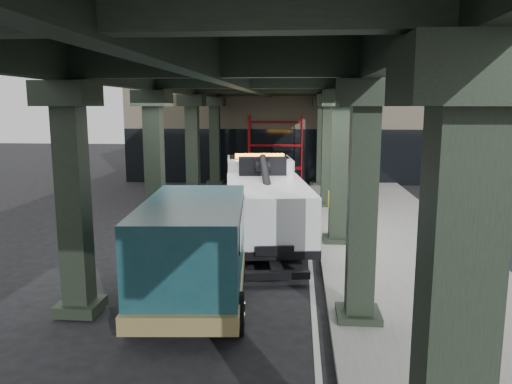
% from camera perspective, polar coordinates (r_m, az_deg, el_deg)
% --- Properties ---
extents(ground, '(90.00, 90.00, 0.00)m').
position_cam_1_polar(ground, '(14.72, -0.47, -8.02)').
color(ground, black).
rests_on(ground, ground).
extents(sidewalk, '(5.00, 40.00, 0.15)m').
position_cam_1_polar(sidewalk, '(16.86, 15.68, -5.81)').
color(sidewalk, gray).
rests_on(sidewalk, ground).
extents(lane_stripe, '(0.12, 38.00, 0.01)m').
position_cam_1_polar(lane_stripe, '(16.58, 6.07, -6.01)').
color(lane_stripe, silver).
rests_on(lane_stripe, ground).
extents(viaduct, '(7.40, 32.00, 6.40)m').
position_cam_1_polar(viaduct, '(16.07, -1.28, 13.20)').
color(viaduct, black).
rests_on(viaduct, ground).
extents(building, '(22.00, 10.00, 8.00)m').
position_cam_1_polar(building, '(33.97, 6.10, 8.88)').
color(building, '#C6B793').
rests_on(building, ground).
extents(scaffolding, '(3.08, 0.88, 4.00)m').
position_cam_1_polar(scaffolding, '(28.73, 2.24, 4.99)').
color(scaffolding, '#AC0D12').
rests_on(scaffolding, ground).
extents(tow_truck, '(3.56, 8.95, 2.86)m').
position_cam_1_polar(tow_truck, '(17.37, 0.80, -0.52)').
color(tow_truck, black).
rests_on(tow_truck, ground).
extents(towed_van, '(2.79, 6.10, 2.41)m').
position_cam_1_polar(towed_van, '(11.78, -6.92, -6.10)').
color(towed_van, '#123A42').
rests_on(towed_van, ground).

